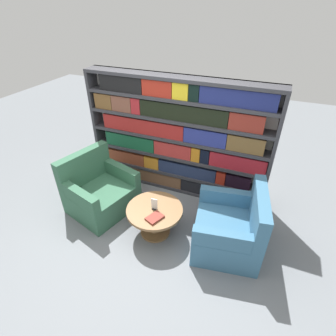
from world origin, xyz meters
name	(u,v)px	position (x,y,z in m)	size (l,w,h in m)	color
ground_plane	(140,241)	(0.00, 0.00, 0.00)	(14.00, 14.00, 0.00)	slate
bookshelf	(177,137)	(0.00, 1.37, 0.96)	(2.94, 0.30, 1.91)	silver
armchair_left	(100,192)	(-0.89, 0.41, 0.30)	(1.03, 1.09, 0.90)	#336047
armchair_right	(231,229)	(1.13, 0.40, 0.30)	(0.96, 1.02, 0.90)	#386684
coffee_table	(155,216)	(0.12, 0.24, 0.31)	(0.76, 0.76, 0.44)	brown
table_sign	(154,205)	(0.12, 0.24, 0.51)	(0.09, 0.06, 0.17)	black
stray_book	(155,218)	(0.20, 0.08, 0.45)	(0.22, 0.26, 0.03)	brown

